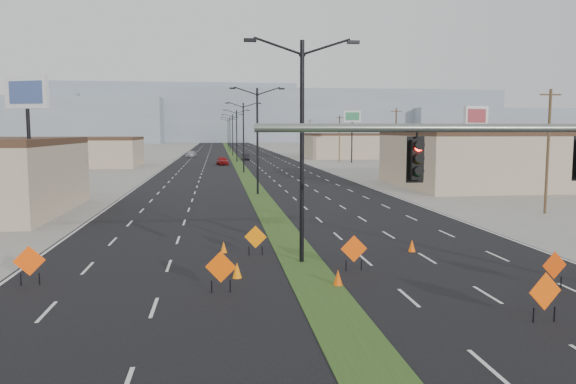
{
  "coord_description": "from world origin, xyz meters",
  "views": [
    {
      "loc": [
        -3.79,
        -12.99,
        6.02
      ],
      "look_at": [
        -0.55,
        12.62,
        3.2
      ],
      "focal_mm": 35.0,
      "sensor_mm": 36.0,
      "label": 1
    }
  ],
  "objects": [
    {
      "name": "ground",
      "position": [
        0.0,
        0.0,
        0.0
      ],
      "size": [
        600.0,
        600.0,
        0.0
      ],
      "primitive_type": "plane",
      "color": "gray",
      "rests_on": "ground"
    },
    {
      "name": "road_surface",
      "position": [
        0.0,
        100.0,
        0.0
      ],
      "size": [
        25.0,
        400.0,
        0.02
      ],
      "primitive_type": "cube",
      "color": "black",
      "rests_on": "ground"
    },
    {
      "name": "median_strip",
      "position": [
        0.0,
        100.0,
        0.0
      ],
      "size": [
        2.0,
        400.0,
        0.04
      ],
      "primitive_type": "cube",
      "color": "#264719",
      "rests_on": "ground"
    },
    {
      "name": "building_sw_far",
      "position": [
        -32.0,
        85.0,
        2.25
      ],
      "size": [
        30.0,
        14.0,
        4.5
      ],
      "primitive_type": "cube",
      "color": "tan",
      "rests_on": "ground"
    },
    {
      "name": "building_se_near",
      "position": [
        34.0,
        45.0,
        2.75
      ],
      "size": [
        36.0,
        18.0,
        5.5
      ],
      "primitive_type": "cube",
      "color": "tan",
      "rests_on": "ground"
    },
    {
      "name": "building_se_far",
      "position": [
        38.0,
        110.0,
        2.5
      ],
      "size": [
        44.0,
        16.0,
        5.0
      ],
      "primitive_type": "cube",
      "color": "tan",
      "rests_on": "ground"
    },
    {
      "name": "mesa_center",
      "position": [
        40.0,
        300.0,
        14.0
      ],
      "size": [
        220.0,
        50.0,
        28.0
      ],
      "primitive_type": "cube",
      "color": "gray",
      "rests_on": "ground"
    },
    {
      "name": "mesa_east",
      "position": [
        180.0,
        290.0,
        9.0
      ],
      "size": [
        160.0,
        50.0,
        18.0
      ],
      "primitive_type": "cube",
      "color": "gray",
      "rests_on": "ground"
    },
    {
      "name": "mesa_backdrop",
      "position": [
        -30.0,
        320.0,
        16.0
      ],
      "size": [
        140.0,
        50.0,
        32.0
      ],
      "primitive_type": "cube",
      "color": "gray",
      "rests_on": "ground"
    },
    {
      "name": "streetlight_0",
      "position": [
        0.0,
        12.0,
        5.42
      ],
      "size": [
        5.15,
        0.24,
        10.02
      ],
      "color": "black",
      "rests_on": "ground"
    },
    {
      "name": "streetlight_1",
      "position": [
        0.0,
        40.0,
        5.42
      ],
      "size": [
        5.15,
        0.24,
        10.02
      ],
      "color": "black",
      "rests_on": "ground"
    },
    {
      "name": "streetlight_2",
      "position": [
        0.0,
        68.0,
        5.42
      ],
      "size": [
        5.15,
        0.24,
        10.02
      ],
      "color": "black",
      "rests_on": "ground"
    },
    {
      "name": "streetlight_3",
      "position": [
        0.0,
        96.0,
        5.42
      ],
      "size": [
        5.15,
        0.24,
        10.02
      ],
      "color": "black",
      "rests_on": "ground"
    },
    {
      "name": "streetlight_4",
      "position": [
        0.0,
        124.0,
        5.42
      ],
      "size": [
        5.15,
        0.24,
        10.02
      ],
      "color": "black",
      "rests_on": "ground"
    },
    {
      "name": "streetlight_5",
      "position": [
        0.0,
        152.0,
        5.42
      ],
      "size": [
        5.15,
        0.24,
        10.02
      ],
      "color": "black",
      "rests_on": "ground"
    },
    {
      "name": "streetlight_6",
      "position": [
        0.0,
        180.0,
        5.42
      ],
      "size": [
        5.15,
        0.24,
        10.02
      ],
      "color": "black",
      "rests_on": "ground"
    },
    {
      "name": "utility_pole_0",
      "position": [
        20.0,
        25.0,
        4.67
      ],
      "size": [
        1.6,
        0.2,
        9.0
      ],
      "color": "#4C3823",
      "rests_on": "ground"
    },
    {
      "name": "utility_pole_1",
      "position": [
        20.0,
        60.0,
        4.67
      ],
      "size": [
        1.6,
        0.2,
        9.0
      ],
      "color": "#4C3823",
      "rests_on": "ground"
    },
    {
      "name": "utility_pole_2",
      "position": [
        20.0,
        95.0,
        4.67
      ],
      "size": [
        1.6,
        0.2,
        9.0
      ],
      "color": "#4C3823",
      "rests_on": "ground"
    },
    {
      "name": "utility_pole_3",
      "position": [
        20.0,
        130.0,
        4.67
      ],
      "size": [
        1.6,
        0.2,
        9.0
      ],
      "color": "#4C3823",
      "rests_on": "ground"
    },
    {
      "name": "car_left",
      "position": [
        -2.88,
        86.77,
        0.74
      ],
      "size": [
        2.34,
        4.56,
        1.49
      ],
      "primitive_type": "imported",
      "rotation": [
        0.0,
        0.0,
        0.14
      ],
      "color": "maroon",
      "rests_on": "ground"
    },
    {
      "name": "car_mid",
      "position": [
        2.0,
        102.85,
        0.68
      ],
      "size": [
        1.54,
        4.14,
        1.35
      ],
      "primitive_type": "imported",
      "rotation": [
        0.0,
        0.0,
        0.03
      ],
      "color": "black",
      "rests_on": "ground"
    },
    {
      "name": "car_far",
      "position": [
        -9.79,
        118.72,
        0.68
      ],
      "size": [
        2.5,
        4.88,
        1.35
      ],
      "primitive_type": "imported",
      "rotation": [
        0.0,
        0.0,
        -0.13
      ],
      "color": "#A1A7AA",
      "rests_on": "ground"
    },
    {
      "name": "construction_sign_0",
      "position": [
        -11.11,
        9.49,
        0.93
      ],
      "size": [
        1.17,
        0.26,
        1.58
      ],
      "rotation": [
        0.0,
        0.0,
        0.19
      ],
      "color": "#FE4805",
      "rests_on": "ground"
    },
    {
      "name": "construction_sign_1",
      "position": [
        -3.72,
        7.57,
        0.92
      ],
      "size": [
        1.16,
        0.32,
        1.58
      ],
      "rotation": [
        0.0,
        0.0,
        -0.24
      ],
      "color": "#FB5405",
      "rests_on": "ground"
    },
    {
      "name": "construction_sign_2",
      "position": [
        -2.0,
        13.72,
        0.85
      ],
      "size": [
        1.06,
        0.36,
        1.46
      ],
      "rotation": [
        0.0,
        0.0,
        -0.3
      ],
      "color": "orange",
      "rests_on": "ground"
    },
    {
      "name": "construction_sign_3",
      "position": [
        2.0,
        10.18,
        0.91
      ],
      "size": [
        1.17,
        0.06,
        1.56
      ],
      "rotation": [
        0.0,
        0.0,
        0.02
      ],
      "color": "#ED4904",
      "rests_on": "ground"
    },
    {
      "name": "construction_sign_4",
      "position": [
        6.37,
        3.0,
        0.95
      ],
      "size": [
        1.2,
        0.26,
        1.61
      ],
      "rotation": [
        0.0,
        0.0,
        0.18
      ],
      "color": "#FF5105",
      "rests_on": "ground"
    },
    {
      "name": "construction_sign_5",
      "position": [
        8.99,
        6.61,
        0.83
      ],
      "size": [
        1.07,
        0.19,
        1.43
      ],
      "rotation": [
        0.0,
        0.0,
        0.14
      ],
      "color": "#D83B04",
      "rests_on": "ground"
    },
    {
      "name": "cone_0",
      "position": [
        -3.05,
        9.56,
        0.33
      ],
      "size": [
        0.49,
        0.49,
        0.67
      ],
      "primitive_type": "cone",
      "rotation": [
        0.0,
        0.0,
        -0.25
      ],
      "color": "orange",
      "rests_on": "ground"
    },
    {
      "name": "cone_1",
      "position": [
        0.81,
        7.9,
        0.33
      ],
      "size": [
        0.52,
        0.52,
        0.66
      ],
      "primitive_type": "cone",
      "rotation": [
        0.0,
        0.0,
        0.42
      ],
      "color": "#E24E04",
      "rests_on": "ground"
    },
    {
      "name": "cone_2",
      "position": [
        5.8,
        13.54,
        0.31
      ],
      "size": [
        0.47,
        0.47,
        0.62
      ],
      "primitive_type": "cone",
      "rotation": [
        0.0,
        0.0,
        -0.3
      ],
      "color": "#FF5805",
      "rests_on": "ground"
    },
    {
      "name": "cone_3",
      "position": [
        -3.53,
        14.47,
        0.29
      ],
      "size": [
        0.36,
        0.36,
        0.57
      ],
      "primitive_type": "cone",
      "rotation": [
        0.0,
        0.0,
        -0.05
      ],
      "color": "orange",
      "rests_on": "ground"
    },
    {
      "name": "pole_sign_west",
      "position": [
        -15.92,
        25.41,
        7.77
      ],
      "size": [
        3.01,
        1.47,
        9.52
      ],
      "rotation": [
        0.0,
        0.0,
        -0.38
      ],
      "color": "black",
      "rests_on": "ground"
    },
    {
      "name": "pole_sign_east_near",
      "position": [
        19.93,
        36.51,
        6.69
      ],
      "size": [
        2.68,
        1.2,
        8.3
      ],
      "rotation": [
        0.0,
        0.0,
        0.33
      ],
      "color": "black",
      "rests_on": "ground"
    },
    {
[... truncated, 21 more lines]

